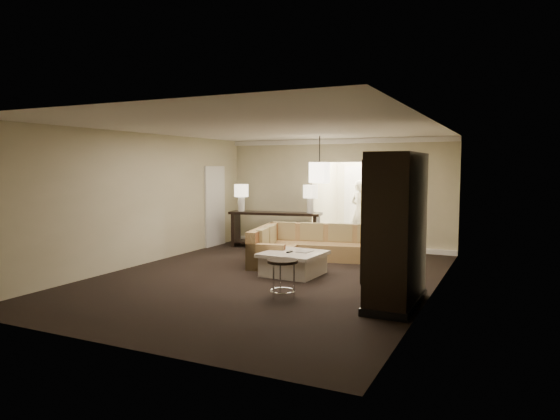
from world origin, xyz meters
The scene contains 19 objects.
ground centered at (0.00, 0.00, 0.00)m, with size 8.00×8.00×0.00m, color black.
wall_back centered at (0.00, 4.00, 1.40)m, with size 6.00×0.04×2.80m, color #C2B893.
wall_front centered at (0.00, -4.00, 1.40)m, with size 6.00×0.04×2.80m, color #C2B893.
wall_left centered at (-3.00, 0.00, 1.40)m, with size 0.04×8.00×2.80m, color #C2B893.
wall_right centered at (3.00, 0.00, 1.40)m, with size 0.04×8.00×2.80m, color #C2B893.
ceiling centered at (0.00, 0.00, 2.80)m, with size 6.00×8.00×0.02m, color white.
crown_molding centered at (0.00, 3.95, 2.73)m, with size 6.00×0.10×0.12m, color white.
baseboard centered at (0.00, 3.95, 0.06)m, with size 6.00×0.10×0.12m, color white.
side_door centered at (-2.97, 2.80, 1.05)m, with size 0.05×0.90×2.10m, color silver.
foyer centered at (0.00, 5.34, 1.30)m, with size 1.44×2.02×2.80m.
sectional_sofa centered at (0.05, 1.86, 0.32)m, with size 2.76×2.50×0.79m.
coffee_table centered at (0.34, 0.42, 0.23)m, with size 1.17×1.17×0.46m.
console_table centered at (-1.40, 3.20, 0.55)m, with size 2.44×0.95×0.92m.
armoire centered at (2.59, -0.85, 1.10)m, with size 0.68×1.60×2.30m.
drink_table centered at (0.88, -1.20, 0.44)m, with size 0.49×0.49×0.61m.
table_lamp_left centered at (-2.31, 3.04, 1.39)m, with size 0.37×0.37×0.70m.
table_lamp_right centered at (-0.49, 3.36, 1.39)m, with size 0.37×0.37×0.70m.
pendant_light centered at (0.00, 2.70, 1.95)m, with size 0.38×0.38×1.09m.
person centered at (0.32, 5.07, 0.95)m, with size 0.69×0.46×1.91m, color beige.
Camera 1 is at (4.20, -8.28, 2.09)m, focal length 32.00 mm.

